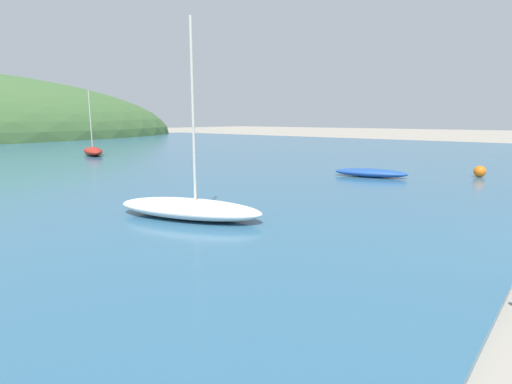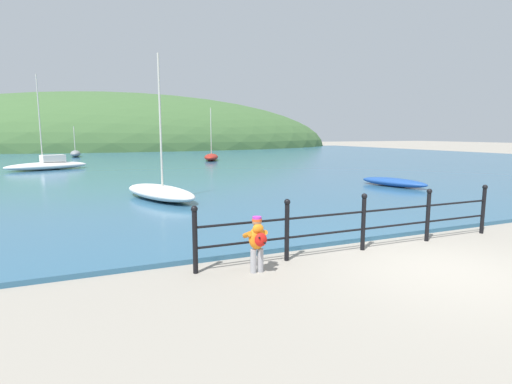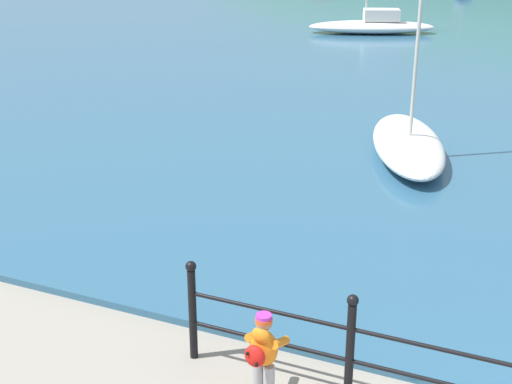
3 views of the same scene
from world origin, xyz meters
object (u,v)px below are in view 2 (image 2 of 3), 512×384
object	(u,v)px
boat_mid_harbor	(160,192)
child_in_coat	(257,239)
boat_white_sailboat	(48,165)
boat_green_fishing	(75,154)
boat_nearest_quay	(393,182)
boat_blue_hull	(211,157)

from	to	relation	value
boat_mid_harbor	child_in_coat	bearing A→B (deg)	-87.97
boat_white_sailboat	boat_green_fishing	xyz separation A→B (m)	(1.39, 15.23, 0.01)
child_in_coat	boat_nearest_quay	xyz separation A→B (m)	(9.93, 7.61, -0.32)
boat_blue_hull	boat_mid_harbor	bearing A→B (deg)	-111.92
boat_white_sailboat	boat_mid_harbor	size ratio (longest dim) A/B	1.20
child_in_coat	boat_nearest_quay	bearing A→B (deg)	37.47
child_in_coat	boat_mid_harbor	size ratio (longest dim) A/B	0.20
boat_mid_harbor	boat_green_fishing	bearing A→B (deg)	96.18
boat_mid_harbor	boat_green_fishing	xyz separation A→B (m)	(-3.25, 30.03, 0.07)
child_in_coat	boat_green_fishing	world-z (taller)	boat_green_fishing
boat_blue_hull	boat_nearest_quay	bearing A→B (deg)	-83.04
boat_white_sailboat	boat_nearest_quay	size ratio (longest dim) A/B	1.82
boat_green_fishing	boat_white_sailboat	bearing A→B (deg)	-95.20
boat_mid_harbor	boat_blue_hull	size ratio (longest dim) A/B	1.11
boat_blue_hull	boat_green_fishing	bearing A→B (deg)	135.97
child_in_coat	boat_nearest_quay	distance (m)	12.51
boat_nearest_quay	boat_green_fishing	xyz separation A→B (m)	(-13.47, 30.56, 0.15)
boat_mid_harbor	boat_nearest_quay	world-z (taller)	boat_mid_harbor
boat_nearest_quay	child_in_coat	bearing A→B (deg)	-142.53
boat_mid_harbor	boat_nearest_quay	xyz separation A→B (m)	(10.22, -0.52, -0.08)
boat_nearest_quay	boat_blue_hull	bearing A→B (deg)	96.96
child_in_coat	boat_nearest_quay	size ratio (longest dim) A/B	0.30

